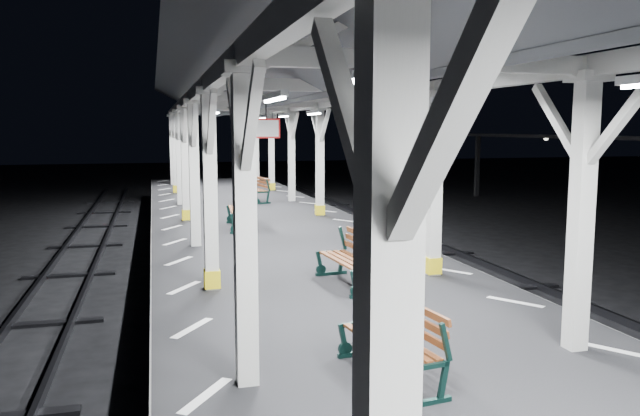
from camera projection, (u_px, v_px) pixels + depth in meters
name	position (u px, v px, depth m)	size (l,w,h in m)	color
ground	(364.00, 380.00, 9.12)	(120.00, 120.00, 0.00)	black
platform	(365.00, 348.00, 9.06)	(6.00, 50.00, 1.00)	black
hazard_stripes_left	(192.00, 328.00, 8.37)	(1.00, 48.00, 0.01)	silver
hazard_stripes_right	(515.00, 302.00, 9.62)	(1.00, 48.00, 0.01)	silver
canopy	(368.00, 63.00, 8.52)	(5.40, 49.00, 4.65)	silver
bench_near	(397.00, 338.00, 6.68)	(0.77, 1.58, 0.82)	black
bench_mid	(353.00, 257.00, 10.63)	(0.76, 1.71, 0.90)	black
bench_far	(244.00, 208.00, 16.69)	(0.81, 1.91, 1.01)	black
bench_extra	(258.00, 189.00, 22.71)	(0.85, 1.69, 0.88)	black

